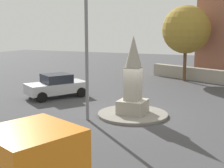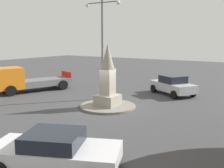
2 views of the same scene
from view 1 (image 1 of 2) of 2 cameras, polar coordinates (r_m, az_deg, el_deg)
The scene contains 7 objects.
ground_plane at distance 16.24m, azimuth 3.84°, elevation -5.83°, with size 80.00×80.00×0.00m, color #424244.
traffic_island at distance 16.22m, azimuth 3.84°, elevation -5.59°, with size 3.65×3.65×0.14m, color gray.
monument at distance 15.84m, azimuth 3.91°, elevation 0.41°, with size 1.37×1.37×4.01m.
streetlamp at distance 14.85m, azimuth -4.77°, elevation 9.99°, with size 2.92×0.28×7.26m.
car_silver_parked_right at distance 20.69m, azimuth -10.21°, elevation -0.28°, with size 4.24×3.59×1.55m.
truck_orange_passing at distance 9.00m, azimuth -18.74°, elevation -12.93°, with size 4.06×6.49×2.14m.
tree_near_wall at distance 27.33m, azimuth 13.55°, elevation 9.74°, with size 4.08×4.08×6.46m.
Camera 1 is at (-14.69, -5.29, 4.44)m, focal length 49.43 mm.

